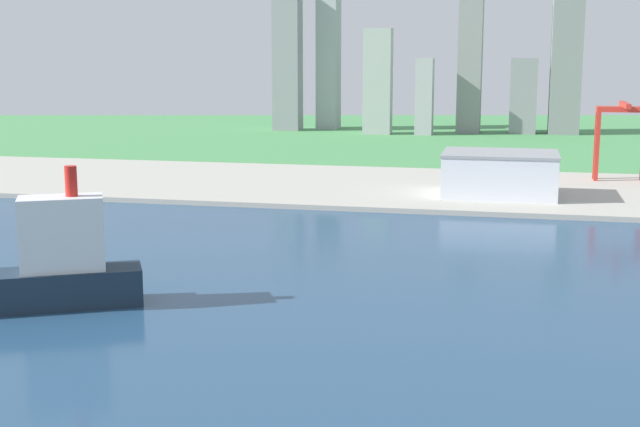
# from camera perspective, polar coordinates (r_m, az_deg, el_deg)

# --- Properties ---
(ground_plane) EXTENTS (2400.00, 2400.00, 0.00)m
(ground_plane) POSITION_cam_1_polar(r_m,az_deg,el_deg) (282.23, 0.87, -4.30)
(ground_plane) COLOR #478D50
(water_bay) EXTENTS (840.00, 360.00, 0.15)m
(water_bay) POSITION_cam_1_polar(r_m,az_deg,el_deg) (226.18, -2.23, -8.05)
(water_bay) COLOR navy
(water_bay) RESTS_ON ground
(industrial_pier) EXTENTS (840.00, 140.00, 2.50)m
(industrial_pier) POSITION_cam_1_polar(r_m,az_deg,el_deg) (466.04, 5.59, 1.68)
(industrial_pier) COLOR #AAA79C
(industrial_pier) RESTS_ON ground
(cargo_ship) EXTENTS (63.18, 41.56, 40.07)m
(cargo_ship) POSITION_cam_1_polar(r_m,az_deg,el_deg) (261.32, -17.57, -3.39)
(cargo_ship) COLOR #192838
(cargo_ship) RESTS_ON water_bay
(port_crane_red) EXTENTS (27.11, 34.26, 42.51)m
(port_crane_red) POSITION_cam_1_polar(r_m,az_deg,el_deg) (502.61, 18.84, 5.44)
(port_crane_red) COLOR #B72D23
(port_crane_red) RESTS_ON industrial_pier
(warehouse_main) EXTENTS (54.73, 40.84, 21.08)m
(warehouse_main) POSITION_cam_1_polar(r_m,az_deg,el_deg) (437.78, 11.48, 2.52)
(warehouse_main) COLOR silver
(warehouse_main) RESTS_ON industrial_pier
(distant_skyline) EXTENTS (269.64, 65.83, 151.81)m
(distant_skyline) POSITION_cam_1_polar(r_m,az_deg,el_deg) (800.36, 7.49, 9.72)
(distant_skyline) COLOR gray
(distant_skyline) RESTS_ON ground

